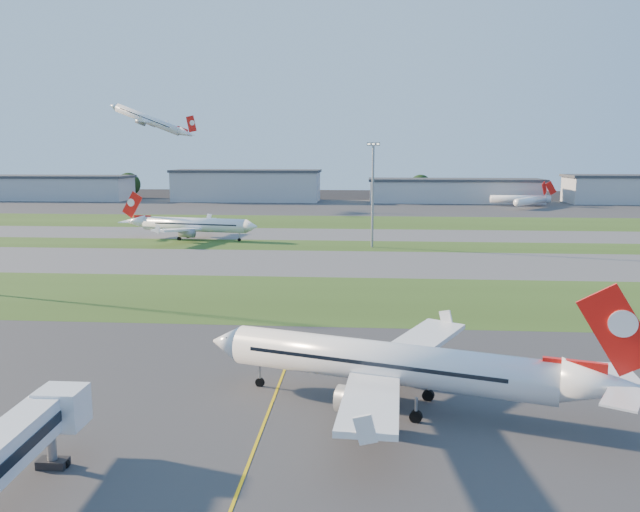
# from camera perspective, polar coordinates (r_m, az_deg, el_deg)

# --- Properties ---
(ground) EXTENTS (700.00, 700.00, 0.00)m
(ground) POSITION_cam_1_polar(r_m,az_deg,el_deg) (53.59, -11.43, -16.55)
(ground) COLOR black
(ground) RESTS_ON ground
(apron_near) EXTENTS (300.00, 70.00, 0.01)m
(apron_near) POSITION_cam_1_polar(r_m,az_deg,el_deg) (53.59, -11.43, -16.54)
(apron_near) COLOR #333335
(apron_near) RESTS_ON ground
(grass_strip_a) EXTENTS (300.00, 34.00, 0.01)m
(grass_strip_a) POSITION_cam_1_polar(r_m,az_deg,el_deg) (101.92, -3.51, -3.81)
(grass_strip_a) COLOR #2D4517
(grass_strip_a) RESTS_ON ground
(taxiway_a) EXTENTS (300.00, 32.00, 0.01)m
(taxiway_a) POSITION_cam_1_polar(r_m,az_deg,el_deg) (134.02, -1.59, -0.59)
(taxiway_a) COLOR #515154
(taxiway_a) RESTS_ON ground
(grass_strip_b) EXTENTS (300.00, 18.00, 0.01)m
(grass_strip_b) POSITION_cam_1_polar(r_m,az_deg,el_deg) (158.59, -0.66, 0.97)
(grass_strip_b) COLOR #2D4517
(grass_strip_b) RESTS_ON ground
(taxiway_b) EXTENTS (300.00, 26.00, 0.01)m
(taxiway_b) POSITION_cam_1_polar(r_m,az_deg,el_deg) (180.31, -0.05, 2.00)
(taxiway_b) COLOR #515154
(taxiway_b) RESTS_ON ground
(grass_strip_c) EXTENTS (300.00, 40.00, 0.01)m
(grass_strip_c) POSITION_cam_1_polar(r_m,az_deg,el_deg) (212.99, 0.63, 3.14)
(grass_strip_c) COLOR #2D4517
(grass_strip_c) RESTS_ON ground
(apron_far) EXTENTS (400.00, 80.00, 0.01)m
(apron_far) POSITION_cam_1_polar(r_m,az_deg,el_deg) (272.61, 1.46, 4.51)
(apron_far) COLOR #333335
(apron_far) RESTS_ON ground
(yellow_line) EXTENTS (0.25, 60.00, 0.02)m
(yellow_line) POSITION_cam_1_polar(r_m,az_deg,el_deg) (52.53, -5.93, -16.96)
(yellow_line) COLOR gold
(yellow_line) RESTS_ON ground
(airliner_parked) EXTENTS (36.31, 30.58, 11.67)m
(airliner_parked) POSITION_cam_1_polar(r_m,az_deg,el_deg) (58.52, 6.38, -9.79)
(airliner_parked) COLOR white
(airliner_parked) RESTS_ON ground
(airliner_taxiing) EXTENTS (36.39, 30.60, 11.44)m
(airliner_taxiing) POSITION_cam_1_polar(r_m,az_deg,el_deg) (171.95, -11.48, 2.79)
(airliner_taxiing) COLOR white
(airliner_taxiing) RESTS_ON ground
(airliner_departing) EXTENTS (36.15, 30.64, 11.28)m
(airliner_departing) POSITION_cam_1_polar(r_m,az_deg,el_deg) (281.37, -15.37, 11.91)
(airliner_departing) COLOR white
(mini_jet_near) EXTENTS (19.18, 23.45, 9.48)m
(mini_jet_near) POSITION_cam_1_polar(r_m,az_deg,el_deg) (279.51, 18.73, 4.82)
(mini_jet_near) COLOR white
(mini_jet_near) RESTS_ON ground
(mini_jet_far) EXTENTS (28.62, 3.91, 9.48)m
(mini_jet_far) POSITION_cam_1_polar(r_m,az_deg,el_deg) (290.20, 17.88, 5.01)
(mini_jet_far) COLOR white
(mini_jet_far) RESTS_ON ground
(light_mast_centre) EXTENTS (3.20, 0.70, 25.80)m
(light_mast_centre) POSITION_cam_1_polar(r_m,az_deg,el_deg) (154.51, 4.85, 6.24)
(light_mast_centre) COLOR gray
(light_mast_centre) RESTS_ON ground
(hangar_far_west) EXTENTS (91.80, 23.00, 12.20)m
(hangar_far_west) POSITION_cam_1_polar(r_m,az_deg,el_deg) (343.31, -24.26, 5.73)
(hangar_far_west) COLOR #9D9FA5
(hangar_far_west) RESTS_ON ground
(hangar_west) EXTENTS (71.40, 23.00, 15.20)m
(hangar_west) POSITION_cam_1_polar(r_m,az_deg,el_deg) (307.34, -6.71, 6.43)
(hangar_west) COLOR #9D9FA5
(hangar_west) RESTS_ON ground
(hangar_east) EXTENTS (81.60, 23.00, 11.20)m
(hangar_east) POSITION_cam_1_polar(r_m,az_deg,el_deg) (304.59, 12.20, 5.88)
(hangar_east) COLOR #9D9FA5
(hangar_east) RESTS_ON ground
(tree_west) EXTENTS (12.10, 12.10, 13.20)m
(tree_west) POSITION_cam_1_polar(r_m,az_deg,el_deg) (339.99, -17.10, 6.28)
(tree_west) COLOR black
(tree_west) RESTS_ON ground
(tree_mid_west) EXTENTS (9.90, 9.90, 10.80)m
(tree_mid_west) POSITION_cam_1_polar(r_m,az_deg,el_deg) (314.57, -1.82, 6.23)
(tree_mid_west) COLOR black
(tree_mid_west) RESTS_ON ground
(tree_mid_east) EXTENTS (11.55, 11.55, 12.60)m
(tree_mid_east) POSITION_cam_1_polar(r_m,az_deg,el_deg) (316.79, 9.16, 6.32)
(tree_mid_east) COLOR black
(tree_mid_east) RESTS_ON ground
(tree_east) EXTENTS (10.45, 10.45, 11.40)m
(tree_east) POSITION_cam_1_polar(r_m,az_deg,el_deg) (329.68, 22.36, 5.74)
(tree_east) COLOR black
(tree_east) RESTS_ON ground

